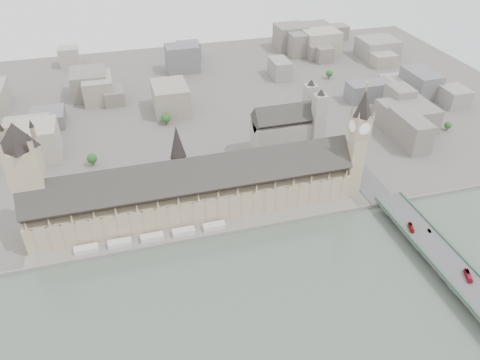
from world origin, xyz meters
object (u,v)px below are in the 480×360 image
object	(u,v)px
red_bus_north	(411,227)
car_silver	(429,231)
elizabeth_tower	(358,138)
victoria_tower	(28,177)
palace_of_westminster	(194,191)
westminster_bridge	(438,257)
westminster_abbey	(288,129)
car_approach	(359,159)
red_bus_south	(468,276)

from	to	relation	value
red_bus_north	car_silver	world-z (taller)	red_bus_north
elizabeth_tower	victoria_tower	xyz separation A→B (m)	(-260.00, 18.00, -2.88)
palace_of_westminster	westminster_bridge	bearing A→B (deg)	-33.49
elizabeth_tower	westminster_abbey	xyz separation A→B (m)	(-27.08, 87.00, -33.01)
westminster_abbey	car_approach	world-z (taller)	westminster_abbey
palace_of_westminster	car_silver	xyz separation A→B (m)	(168.17, -85.51, -11.77)
westminster_abbey	palace_of_westminster	bearing A→B (deg)	-145.83
westminster_abbey	car_silver	bearing A→B (deg)	-70.41
palace_of_westminster	victoria_tower	size ratio (longest dim) A/B	2.65
victoria_tower	westminster_abbey	distance (m)	244.79
red_bus_south	victoria_tower	bearing A→B (deg)	174.90
car_silver	car_approach	size ratio (longest dim) A/B	0.86
car_silver	red_bus_north	bearing A→B (deg)	161.15
westminster_bridge	red_bus_south	bearing A→B (deg)	-83.78
elizabeth_tower	car_approach	distance (m)	65.76
elizabeth_tower	red_bus_north	xyz separation A→B (m)	(17.93, -67.31, -46.32)
palace_of_westminster	red_bus_north	world-z (taller)	palace_of_westminster
victoria_tower	car_approach	world-z (taller)	victoria_tower
elizabeth_tower	westminster_bridge	distance (m)	111.81
westminster_bridge	car_approach	bearing A→B (deg)	88.44
westminster_bridge	westminster_abbey	world-z (taller)	westminster_abbey
palace_of_westminster	elizabeth_tower	xyz separation A→B (m)	(138.00, -11.70, 35.38)
elizabeth_tower	red_bus_south	distance (m)	134.26
car_silver	car_approach	bearing A→B (deg)	100.49
westminster_bridge	red_bus_north	bearing A→B (deg)	102.14
car_silver	westminster_bridge	bearing A→B (deg)	-96.72
red_bus_south	car_approach	distance (m)	159.79
elizabeth_tower	red_bus_south	bearing A→B (deg)	-77.63
victoria_tower	westminster_bridge	bearing A→B (deg)	-21.78
red_bus_south	westminster_bridge	bearing A→B (deg)	117.31
elizabeth_tower	red_bus_south	world-z (taller)	elizabeth_tower
car_silver	red_bus_south	bearing A→B (deg)	-84.51
car_approach	palace_of_westminster	bearing A→B (deg)	-154.55
westminster_abbey	car_approach	distance (m)	75.66
red_bus_north	car_silver	xyz separation A→B (m)	(12.24, -6.51, -0.83)
westminster_abbey	red_bus_north	size ratio (longest dim) A/B	6.25
car_approach	victoria_tower	bearing A→B (deg)	-159.41
palace_of_westminster	red_bus_south	distance (m)	213.38
red_bus_north	westminster_bridge	bearing A→B (deg)	-58.93
red_bus_north	car_approach	bearing A→B (deg)	103.62
palace_of_westminster	car_approach	size ratio (longest dim) A/B	54.70
westminster_abbey	red_bus_north	xyz separation A→B (m)	(45.01, -154.31, -13.32)
elizabeth_tower	palace_of_westminster	bearing A→B (deg)	175.15
elizabeth_tower	red_bus_north	size ratio (longest dim) A/B	9.88
westminster_bridge	car_silver	xyz separation A→B (m)	(6.17, 21.69, 5.81)
red_bus_south	elizabeth_tower	bearing A→B (deg)	123.46
westminster_abbey	red_bus_south	bearing A→B (deg)	-75.57
red_bus_north	red_bus_south	size ratio (longest dim) A/B	0.90
victoria_tower	westminster_bridge	world-z (taller)	victoria_tower
red_bus_north	red_bus_south	xyz separation A→B (m)	(9.08, -55.84, 0.18)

